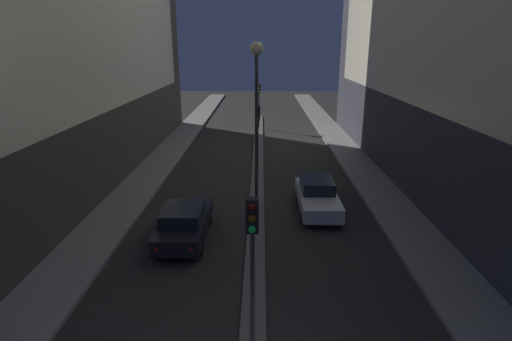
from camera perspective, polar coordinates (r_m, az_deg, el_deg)
The scene contains 7 objects.
median_strip at distance 27.64m, azimuth 0.26°, elevation 0.88°, with size 0.77×38.95×0.12m.
traffic_light_near at distance 10.22m, azimuth -0.54°, elevation -9.99°, with size 0.32×0.42×4.29m.
traffic_light_mid at distance 24.92m, azimuth 0.23°, elevation 6.65°, with size 0.32×0.42×4.29m.
traffic_light_far at distance 39.28m, azimuth 0.42°, elevation 10.68°, with size 0.32×0.42×4.29m.
street_lamp at distance 18.31m, azimuth 0.07°, elevation 11.30°, with size 0.61×0.61×8.01m.
car_left_lane at distance 17.36m, azimuth -10.20°, elevation -7.30°, with size 1.87×4.56×1.56m.
car_right_lane at distance 20.19m, azimuth 8.75°, elevation -3.57°, with size 1.84×4.65×1.59m.
Camera 1 is at (0.21, -6.00, 8.01)m, focal length 28.00 mm.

